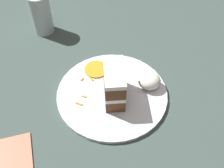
# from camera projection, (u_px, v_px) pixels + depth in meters

# --- Properties ---
(ground_plane) EXTENTS (6.00, 6.00, 0.00)m
(ground_plane) POSITION_uv_depth(u_px,v_px,m) (132.00, 99.00, 0.77)
(ground_plane) COLOR #38332D
(ground_plane) RESTS_ON ground
(dining_table) EXTENTS (1.33, 1.05, 0.03)m
(dining_table) POSITION_uv_depth(u_px,v_px,m) (132.00, 96.00, 0.75)
(dining_table) COLOR #384742
(dining_table) RESTS_ON ground
(plate) EXTENTS (0.31, 0.31, 0.01)m
(plate) POSITION_uv_depth(u_px,v_px,m) (112.00, 94.00, 0.73)
(plate) COLOR silver
(plate) RESTS_ON dining_table
(cake_slice) EXTENTS (0.06, 0.11, 0.10)m
(cake_slice) POSITION_uv_depth(u_px,v_px,m) (114.00, 84.00, 0.68)
(cake_slice) COLOR brown
(cake_slice) RESTS_ON plate
(cream_dollop) EXTENTS (0.06, 0.06, 0.04)m
(cream_dollop) POSITION_uv_depth(u_px,v_px,m) (149.00, 81.00, 0.72)
(cream_dollop) COLOR white
(cream_dollop) RESTS_ON plate
(orange_garnish) EXTENTS (0.07, 0.07, 0.00)m
(orange_garnish) POSITION_uv_depth(u_px,v_px,m) (96.00, 69.00, 0.78)
(orange_garnish) COLOR orange
(orange_garnish) RESTS_ON plate
(carrot_shreds_scatter) EXTENTS (0.20, 0.18, 0.00)m
(carrot_shreds_scatter) POSITION_uv_depth(u_px,v_px,m) (103.00, 81.00, 0.75)
(carrot_shreds_scatter) COLOR orange
(carrot_shreds_scatter) RESTS_ON plate
(drinking_glass) EXTENTS (0.07, 0.07, 0.14)m
(drinking_glass) POSITION_uv_depth(u_px,v_px,m) (41.00, 16.00, 0.87)
(drinking_glass) COLOR silver
(drinking_glass) RESTS_ON dining_table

